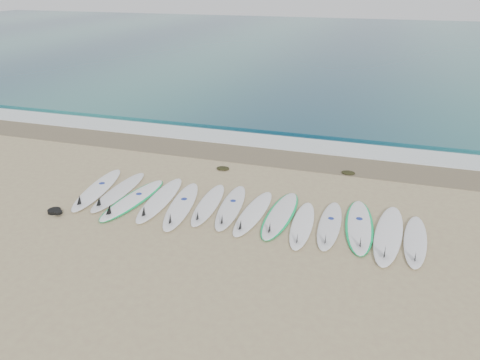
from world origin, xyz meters
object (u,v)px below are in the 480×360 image
(surfboard_7, at_px, (253,213))
(leash_coil, at_px, (55,211))
(surfboard_0, at_px, (96,190))
(surfboard_13, at_px, (415,241))

(surfboard_7, xyz_separation_m, leash_coil, (-4.72, -1.38, -0.01))
(surfboard_0, xyz_separation_m, leash_coil, (-0.26, -1.40, -0.01))
(surfboard_0, distance_m, surfboard_7, 4.46)
(surfboard_7, xyz_separation_m, surfboard_13, (3.80, -0.17, -0.00))
(surfboard_7, bearing_deg, leash_coil, -161.15)
(surfboard_7, distance_m, surfboard_13, 3.80)
(surfboard_7, height_order, surfboard_13, surfboard_7)
(surfboard_0, bearing_deg, surfboard_7, -8.99)
(leash_coil, bearing_deg, surfboard_0, 79.48)
(surfboard_0, xyz_separation_m, surfboard_13, (8.26, -0.19, -0.01))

